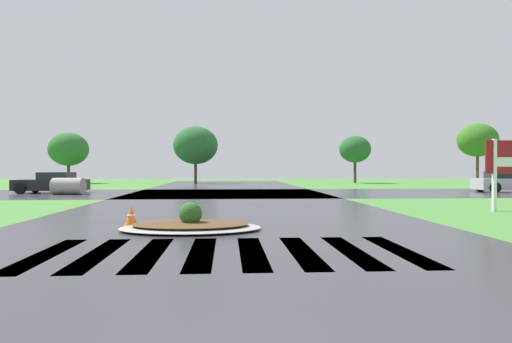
{
  "coord_description": "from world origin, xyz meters",
  "views": [
    {
      "loc": [
        -0.0,
        -3.03,
        1.52
      ],
      "look_at": [
        0.98,
        12.72,
        1.39
      ],
      "focal_mm": 32.61,
      "sensor_mm": 36.0,
      "label": 1
    }
  ],
  "objects": [
    {
      "name": "car_white_sedan",
      "position": [
        17.58,
        24.73,
        0.62
      ],
      "size": [
        4.42,
        2.15,
        1.29
      ],
      "rotation": [
        0.0,
        0.0,
        -0.05
      ],
      "color": "#B7B7BF",
      "rests_on": "ground"
    },
    {
      "name": "background_treeline",
      "position": [
        3.81,
        42.8,
        3.73
      ],
      "size": [
        44.86,
        5.0,
        6.03
      ],
      "color": "#4C3823",
      "rests_on": "ground"
    },
    {
      "name": "drainage_pipe_stack",
      "position": [
        -8.98,
        23.89,
        0.47
      ],
      "size": [
        1.83,
        1.15,
        0.94
      ],
      "color": "#9E9B93",
      "rests_on": "ground"
    },
    {
      "name": "asphalt_cross_road",
      "position": [
        0.0,
        24.51,
        0.0
      ],
      "size": [
        90.0,
        10.31,
        0.01
      ],
      "primitive_type": "cube",
      "color": "#35353A",
      "rests_on": "ground"
    },
    {
      "name": "median_island",
      "position": [
        -0.88,
        8.32,
        0.12
      ],
      "size": [
        3.44,
        2.3,
        0.68
      ],
      "color": "#9E9B93",
      "rests_on": "ground"
    },
    {
      "name": "asphalt_roadway",
      "position": [
        0.0,
        10.0,
        0.0
      ],
      "size": [
        11.46,
        80.0,
        0.01
      ],
      "primitive_type": "cube",
      "color": "#35353A",
      "rests_on": "ground"
    },
    {
      "name": "traffic_cone",
      "position": [
        -2.47,
        9.12,
        0.25
      ],
      "size": [
        0.36,
        0.36,
        0.53
      ],
      "color": "orange",
      "rests_on": "ground"
    },
    {
      "name": "crosswalk_stripes",
      "position": [
        -0.0,
        5.27,
        0.0
      ],
      "size": [
        6.75,
        3.35,
        0.01
      ],
      "color": "white",
      "rests_on": "ground"
    },
    {
      "name": "car_silver_hatch",
      "position": [
        -10.46,
        25.5,
        0.59
      ],
      "size": [
        4.11,
        2.31,
        1.25
      ],
      "rotation": [
        0.0,
        0.0,
        3.1
      ],
      "color": "black",
      "rests_on": "ground"
    }
  ]
}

